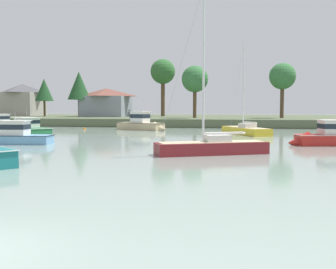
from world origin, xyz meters
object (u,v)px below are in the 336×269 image
Objects in this scene: cruiser_green at (24,131)px; cruiser_skyblue at (11,139)px; sailboat_maroon at (212,151)px; sailboat_yellow at (246,132)px; cruiser_sand at (144,126)px; mooring_buoy_orange at (85,129)px; cruiser_red at (327,139)px.

cruiser_green reaches higher than cruiser_skyblue.
sailboat_yellow is (2.95, 23.05, -0.01)m from sailboat_maroon.
cruiser_sand reaches higher than mooring_buoy_orange.
cruiser_sand is at bearing 112.41° from sailboat_maroon.
cruiser_sand reaches higher than cruiser_skyblue.
sailboat_yellow reaches higher than cruiser_sand.
cruiser_green is at bearing -168.11° from sailboat_yellow.
sailboat_maroon is at bearing -53.97° from mooring_buoy_orange.
cruiser_red is at bearing -33.64° from mooring_buoy_orange.
cruiser_red is at bearing -42.97° from cruiser_sand.
cruiser_red is (7.21, -13.97, 0.28)m from sailboat_yellow.
sailboat_yellow is at bearing 117.31° from cruiser_red.
cruiser_sand is at bearing 45.48° from cruiser_green.
sailboat_maroon is 1.47× the size of cruiser_sand.
mooring_buoy_orange is at bearing 163.15° from sailboat_yellow.
cruiser_sand is (-12.43, 30.13, 0.37)m from sailboat_maroon.
cruiser_red is 39.04m from mooring_buoy_orange.
mooring_buoy_orange is at bearing 78.02° from cruiser_green.
cruiser_sand is 9.95m from mooring_buoy_orange.
mooring_buoy_orange is at bearing 146.36° from cruiser_red.
cruiser_sand is 26.00m from cruiser_skyblue.
sailboat_maroon reaches higher than cruiser_red.
cruiser_skyblue is 16.66× the size of mooring_buoy_orange.
mooring_buoy_orange is (2.89, 13.59, -0.42)m from cruiser_green.
cruiser_green is 0.67× the size of sailboat_yellow.
sailboat_maroon reaches higher than cruiser_skyblue.
cruiser_red is at bearing 7.39° from cruiser_skyblue.
sailboat_yellow is at bearing -24.72° from cruiser_sand.
cruiser_red is at bearing 41.81° from sailboat_maroon.
cruiser_skyblue is at bearing -84.33° from mooring_buoy_orange.
cruiser_sand is 19.90× the size of mooring_buoy_orange.
sailboat_maroon is 29.16× the size of mooring_buoy_orange.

